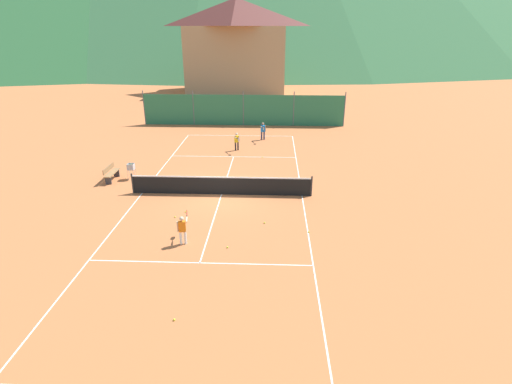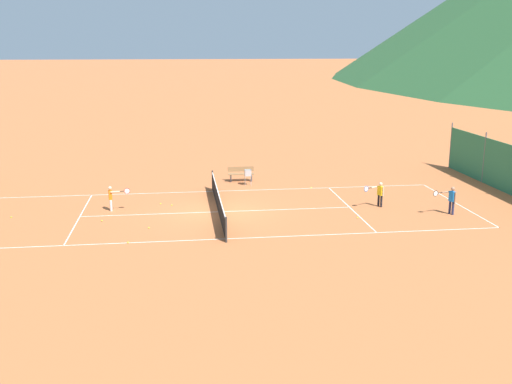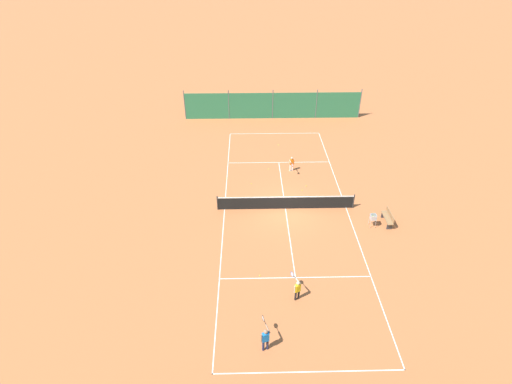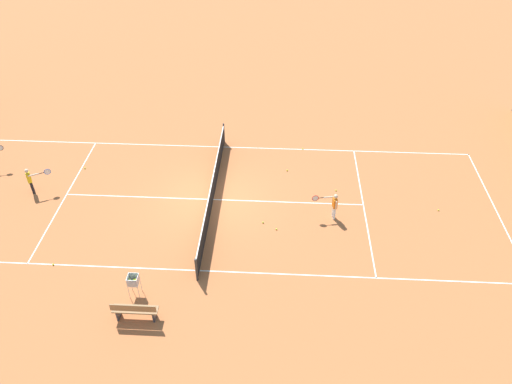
{
  "view_description": "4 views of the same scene",
  "coord_description": "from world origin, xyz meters",
  "views": [
    {
      "loc": [
        2.58,
        -18.66,
        7.92
      ],
      "look_at": [
        1.84,
        -1.71,
        0.88
      ],
      "focal_mm": 28.0,
      "sensor_mm": 36.0,
      "label": 1
    },
    {
      "loc": [
        27.3,
        -1.78,
        7.72
      ],
      "look_at": [
        -0.59,
        1.87,
        0.76
      ],
      "focal_mm": 42.0,
      "sensor_mm": 36.0,
      "label": 2
    },
    {
      "loc": [
        2.48,
        21.8,
        15.67
      ],
      "look_at": [
        1.98,
        -0.17,
        1.25
      ],
      "focal_mm": 28.0,
      "sensor_mm": 36.0,
      "label": 3
    },
    {
      "loc": [
        -16.41,
        -2.76,
        13.54
      ],
      "look_at": [
        -0.29,
        -1.86,
        0.73
      ],
      "focal_mm": 35.0,
      "sensor_mm": 36.0,
      "label": 4
    }
  ],
  "objects": [
    {
      "name": "tennis_ball_alley_left",
      "position": [
        -0.21,
        -9.48,
        0.03
      ],
      "size": [
        0.07,
        0.07,
        0.07
      ],
      "primitive_type": "sphere",
      "color": "#CCE033",
      "rests_on": "ground"
    },
    {
      "name": "ball_hopper",
      "position": [
        -5.3,
        2.03,
        0.66
      ],
      "size": [
        0.36,
        0.36,
        0.89
      ],
      "color": "#B7B7BC",
      "rests_on": "ground"
    },
    {
      "name": "tennis_ball_alley_right",
      "position": [
        -4.13,
        5.42,
        0.03
      ],
      "size": [
        0.07,
        0.07,
        0.07
      ],
      "primitive_type": "sphere",
      "color": "#CCE033",
      "rests_on": "ground"
    },
    {
      "name": "tennis_ball_mid_court",
      "position": [
        2.27,
        -3.16,
        0.03
      ],
      "size": [
        0.07,
        0.07,
        0.07
      ],
      "primitive_type": "sphere",
      "color": "#CCE033",
      "rests_on": "ground"
    },
    {
      "name": "player_far_service",
      "position": [
        1.82,
        10.72,
        0.77
      ],
      "size": [
        0.43,
        1.12,
        1.31
      ],
      "color": "#23284C",
      "rests_on": "ground"
    },
    {
      "name": "tennis_ball_far_corner",
      "position": [
        4.13,
        -3.91,
        0.03
      ],
      "size": [
        0.07,
        0.07,
        0.07
      ],
      "primitive_type": "sphere",
      "color": "#CCE033",
      "rests_on": "ground"
    },
    {
      "name": "tennis_ball_by_net_right",
      "position": [
        -1.39,
        -2.2,
        0.03
      ],
      "size": [
        0.07,
        0.07,
        0.07
      ],
      "primitive_type": "sphere",
      "color": "#CCE033",
      "rests_on": "ground"
    },
    {
      "name": "tennis_net",
      "position": [
        0.0,
        0.0,
        0.5
      ],
      "size": [
        9.18,
        0.08,
        1.06
      ],
      "color": "#2D2D2D",
      "rests_on": "ground"
    },
    {
      "name": "tennis_ball_by_net_left",
      "position": [
        1.91,
        6.22,
        0.03
      ],
      "size": [
        0.07,
        0.07,
        0.07
      ],
      "primitive_type": "sphere",
      "color": "#CCE033",
      "rests_on": "ground"
    },
    {
      "name": "player_near_service",
      "position": [
        -0.88,
        -5.02,
        0.7
      ],
      "size": [
        0.4,
        1.03,
        1.19
      ],
      "color": "white",
      "rests_on": "ground"
    },
    {
      "name": "ground_plane",
      "position": [
        0.0,
        0.0,
        0.0
      ],
      "size": [
        600.0,
        600.0,
        0.0
      ],
      "primitive_type": "plane",
      "color": "#BC6638"
    },
    {
      "name": "tennis_ball_service_box",
      "position": [
        -1.75,
        -2.76,
        0.03
      ],
      "size": [
        0.07,
        0.07,
        0.07
      ],
      "primitive_type": "sphere",
      "color": "#CCE033",
      "rests_on": "ground"
    },
    {
      "name": "tennis_ball_near_corner",
      "position": [
        0.89,
        -5.3,
        0.03
      ],
      "size": [
        0.07,
        0.07,
        0.07
      ],
      "primitive_type": "sphere",
      "color": "#CCE033",
      "rests_on": "ground"
    },
    {
      "name": "courtside_bench",
      "position": [
        -6.34,
        1.75,
        0.45
      ],
      "size": [
        0.36,
        1.5,
        0.84
      ],
      "color": "olive",
      "rests_on": "ground"
    },
    {
      "name": "court_line_markings",
      "position": [
        0.0,
        0.0,
        0.0
      ],
      "size": [
        8.25,
        23.85,
        0.01
      ],
      "color": "white",
      "rests_on": "ground"
    },
    {
      "name": "player_near_baseline",
      "position": [
        0.1,
        7.85,
        0.72
      ],
      "size": [
        0.47,
        1.05,
        1.23
      ],
      "color": "black",
      "rests_on": "ground"
    }
  ]
}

